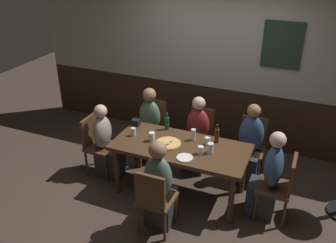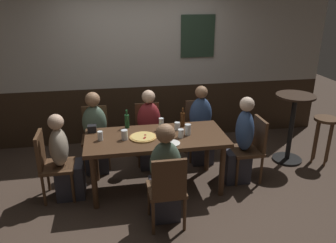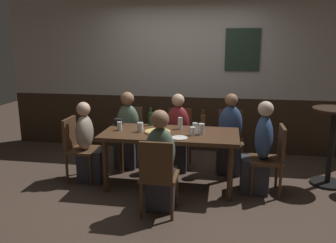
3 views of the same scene
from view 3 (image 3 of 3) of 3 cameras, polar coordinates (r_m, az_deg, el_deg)
ground_plane at (r=4.73m, az=0.36°, el=-10.51°), size 12.00×12.00×0.00m
wall_back at (r=5.99m, az=3.01°, el=7.46°), size 6.40×0.13×2.60m
dining_table at (r=4.51m, az=0.38°, el=-2.85°), size 1.77×0.81×0.74m
chair_mid_far at (r=5.33m, az=1.80°, el=-2.09°), size 0.40×0.40×0.88m
chair_head_west at (r=4.92m, az=-14.76°, el=-3.84°), size 0.40×0.40×0.88m
chair_head_east at (r=4.54m, az=16.85°, el=-5.43°), size 0.40×0.40×0.88m
chair_left_far at (r=5.49m, az=-6.27°, el=-1.72°), size 0.40×0.40×0.88m
chair_mid_near at (r=3.79m, az=-1.65°, el=-8.57°), size 0.40×0.40×0.88m
chair_right_far at (r=5.29m, az=10.18°, el=-2.43°), size 0.40×0.40×0.88m
person_mid_far at (r=5.18m, az=1.55°, el=-2.72°), size 0.34×0.37×1.14m
person_head_west at (r=4.87m, az=-12.97°, el=-4.33°), size 0.37×0.34×1.11m
person_head_east at (r=4.52m, az=14.83°, el=-5.31°), size 0.37×0.34×1.19m
person_left_far at (r=5.34m, az=-6.74°, el=-2.22°), size 0.34×0.37×1.15m
person_mid_near at (r=3.94m, az=-1.19°, el=-7.65°), size 0.34×0.37×1.18m
person_right_far at (r=5.13m, az=10.18°, el=-2.98°), size 0.34×0.37×1.17m
pizza at (r=4.49m, az=-1.73°, el=-1.67°), size 0.34×0.34×0.03m
beer_glass_half at (r=4.40m, az=5.55°, el=-1.31°), size 0.08×0.08×0.14m
tumbler_water at (r=4.35m, az=4.10°, el=-1.70°), size 0.07×0.07×0.11m
pint_glass_pale at (r=4.63m, az=-8.02°, el=-0.84°), size 0.06×0.06×0.12m
pint_glass_amber at (r=4.59m, az=4.50°, el=-0.90°), size 0.07×0.07×0.10m
highball_clear at (r=4.65m, az=2.03°, el=-0.35°), size 0.06×0.06×0.16m
tumbler_short at (r=4.52m, az=-4.61°, el=-1.02°), size 0.08×0.08×0.12m
beer_bottle_green at (r=4.85m, az=-2.88°, el=0.52°), size 0.06×0.06×0.25m
beer_bottle_brown at (r=4.67m, az=5.79°, el=0.03°), size 0.06×0.06×0.26m
plate_white_large at (r=4.22m, az=1.88°, el=-2.72°), size 0.20×0.20×0.01m
condiment_caddy at (r=4.92m, az=-8.22°, el=-0.05°), size 0.11×0.09×0.09m
side_bar_table at (r=5.05m, az=25.48°, el=-2.86°), size 0.56×0.56×1.05m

